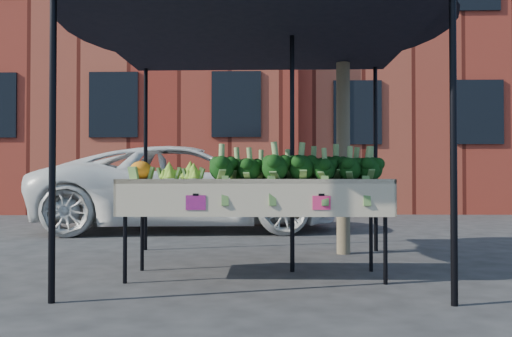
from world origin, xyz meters
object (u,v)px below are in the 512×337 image
Objects in this scene: table at (255,228)px; canopy at (257,132)px; vehicle at (191,81)px; street_tree at (343,59)px.

table is 0.99m from canopy.
vehicle is at bearing 105.92° from table.
canopy is at bearing -130.65° from street_tree.
vehicle is at bearing 127.92° from street_tree.
canopy is (0.00, 0.37, 0.92)m from table.
table is at bearing -90.00° from canopy.
street_tree reaches higher than table.
vehicle is 3.74m from street_tree.
table is 0.76× the size of canopy.
canopy is at bearing -169.03° from vehicle.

